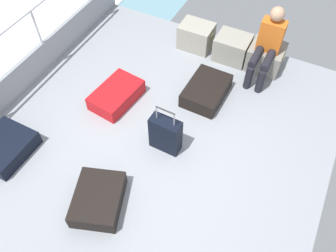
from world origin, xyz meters
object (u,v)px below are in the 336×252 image
Objects in this scene: suitcase_2 at (206,91)px; cargo_crate_0 at (196,36)px; suitcase_1 at (165,134)px; suitcase_4 at (98,199)px; passenger_seated at (268,44)px; cargo_crate_2 at (266,57)px; cargo_crate_1 at (232,48)px; suitcase_5 at (116,95)px; suitcase_3 at (5,147)px.

cargo_crate_0 is at bearing 121.53° from suitcase_2.
suitcase_1 reaches higher than suitcase_4.
suitcase_4 is at bearing -87.20° from cargo_crate_0.
passenger_seated reaches higher than suitcase_2.
suitcase_2 is at bearing -124.53° from passenger_seated.
suitcase_4 is at bearing -107.76° from cargo_crate_2.
cargo_crate_0 is 1.00× the size of cargo_crate_1.
passenger_seated is 1.34× the size of suitcase_4.
passenger_seated is at bearing -90.00° from cargo_crate_2.
suitcase_1 reaches higher than suitcase_5.
cargo_crate_2 is 0.71× the size of suitcase_2.
suitcase_2 is (-0.56, -0.82, -0.46)m from passenger_seated.
cargo_crate_2 is 0.42m from passenger_seated.
passenger_seated is at bearing 70.09° from suitcase_1.
suitcase_3 is at bearing -122.65° from cargo_crate_1.
suitcase_3 is at bearing -113.49° from cargo_crate_0.
suitcase_4 is at bearing -2.81° from suitcase_3.
cargo_crate_1 is 0.75× the size of suitcase_1.
suitcase_1 is at bearing -22.42° from suitcase_5.
suitcase_5 is at bearing 60.61° from suitcase_3.
passenger_seated is 1.48× the size of suitcase_1.
cargo_crate_1 is 0.69× the size of suitcase_5.
suitcase_1 reaches higher than cargo_crate_2.
suitcase_2 is at bearing -119.38° from cargo_crate_2.
suitcase_2 reaches higher than suitcase_5.
cargo_crate_2 is at bearing 72.24° from suitcase_4.
cargo_crate_0 reaches higher than cargo_crate_2.
cargo_crate_1 is 0.97m from suitcase_2.
passenger_seated reaches higher than cargo_crate_1.
cargo_crate_1 is 1.02× the size of cargo_crate_2.
suitcase_3 is at bearing -130.64° from passenger_seated.
suitcase_3 is at bearing -119.39° from suitcase_5.
cargo_crate_2 is at bearing 60.62° from suitcase_2.
cargo_crate_1 is 0.51× the size of passenger_seated.
cargo_crate_0 is at bearing -178.36° from cargo_crate_2.
suitcase_1 is 1.13m from suitcase_4.
cargo_crate_2 is (0.53, 0.04, -0.01)m from cargo_crate_1.
suitcase_1 reaches higher than suitcase_2.
suitcase_3 is (-2.47, -2.88, -0.47)m from passenger_seated.
cargo_crate_2 is 3.29m from suitcase_4.
cargo_crate_2 is at bearing 44.56° from suitcase_5.
cargo_crate_2 is 1.15m from suitcase_2.
passenger_seated is 1.42× the size of suitcase_2.
passenger_seated is (0.53, -0.15, 0.37)m from cargo_crate_1.
suitcase_4 is at bearing -108.78° from passenger_seated.
suitcase_2 is at bearing 78.32° from suitcase_4.
cargo_crate_2 is 3.94m from suitcase_3.
suitcase_5 is (-1.00, 0.41, -0.15)m from suitcase_1.
cargo_crate_0 reaches higher than suitcase_5.
suitcase_5 is at bearing -138.77° from passenger_seated.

